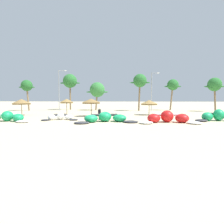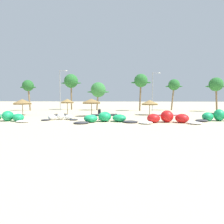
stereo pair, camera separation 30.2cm
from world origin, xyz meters
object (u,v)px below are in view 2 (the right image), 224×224
Objects in this scene: palm_right_of_gap at (216,85)px; palm_left_of_gap at (98,90)px; palm_left at (71,81)px; lamppost_west_center at (153,89)px; beach_umbrella_near_palms at (91,101)px; kite_right_of_center at (220,117)px; kite_left at (60,117)px; kite_far_left at (6,117)px; beach_umbrella_near_van at (22,102)px; person_near_kites at (99,114)px; beach_umbrella_middle at (67,101)px; palm_center_right at (174,85)px; kite_center at (168,118)px; kite_left_of_center at (105,118)px; palm_leftmost at (28,86)px; beach_umbrella_outermost at (150,102)px; lamppost_west at (61,88)px; palm_center_left at (141,81)px.

palm_left_of_gap is at bearing 174.39° from palm_right_of_gap.
lamppost_west_center is at bearing -11.03° from palm_left.
kite_right_of_center is at bearing -16.54° from beach_umbrella_near_palms.
kite_far_left is at bearing -159.81° from kite_left.
beach_umbrella_near_van is at bearing -161.40° from palm_right_of_gap.
kite_far_left is at bearing -168.71° from person_near_kites.
beach_umbrella_middle is 0.96× the size of beach_umbrella_near_palms.
palm_left_of_gap is (10.52, 14.65, 2.51)m from beach_umbrella_near_van.
beach_umbrella_middle reaches higher than kite_left.
palm_center_right is at bearing 30.91° from lamppost_west_center.
beach_umbrella_near_van is 15.12m from person_near_kites.
kite_center is at bearing -62.83° from palm_left_of_gap.
kite_left_of_center is 14.33m from kite_right_of_center.
palm_left_of_gap reaches higher than beach_umbrella_middle.
palm_leftmost is (-19.98, 19.93, 5.10)m from kite_left_of_center.
palm_left is 24.68m from palm_center_right.
kite_left is 0.68× the size of palm_right_of_gap.
beach_umbrella_near_van reaches higher than person_near_kites.
palm_center_right is at bearing -1.67° from palm_left.
palm_left is (-18.64, 24.42, 6.41)m from kite_center.
lamppost_west reaches higher than beach_umbrella_outermost.
palm_center_left is at bearing -161.88° from palm_center_right.
palm_left_of_gap is (-3.26, 20.70, 3.95)m from person_near_kites.
lamppost_west is 20.77m from lamppost_west_center.
kite_right_of_center is at bearing -87.90° from palm_center_right.
kite_center is 12.69m from beach_umbrella_near_palms.
beach_umbrella_outermost is at bearing 57.75° from kite_left_of_center.
kite_center is at bearing -36.22° from palm_leftmost.
person_near_kites reaches higher than kite_far_left.
palm_center_left is 1.13× the size of palm_center_right.
kite_right_of_center is 2.24× the size of beach_umbrella_near_van.
beach_umbrella_middle reaches higher than person_near_kites.
beach_umbrella_middle is at bearing -107.91° from palm_left_of_gap.
palm_center_left reaches higher than palm_center_right.
palm_center_left is at bearing 176.39° from palm_right_of_gap.
beach_umbrella_outermost is at bearing -117.55° from palm_center_right.
beach_umbrella_middle reaches higher than kite_far_left.
beach_umbrella_near_van is 1.82× the size of person_near_kites.
beach_umbrella_near_palms is 23.56m from palm_center_right.
beach_umbrella_near_palms is 19.74m from palm_left.
beach_umbrella_outermost is 15.57m from palm_center_right.
kite_center is 23.62m from beach_umbrella_near_van.
kite_center is 21.06m from lamppost_west_center.
beach_umbrella_outermost is at bearing -49.28° from palm_left_of_gap.
lamppost_west_center is (0.86, 20.62, 4.22)m from kite_center.
beach_umbrella_near_van is 18.21m from palm_left_of_gap.
kite_right_of_center is 28.00m from palm_left_of_gap.
lamppost_west is at bearing -164.88° from palm_left_of_gap.
kite_center is at bearing -34.43° from beach_umbrella_near_palms.
lamppost_west is at bearing -179.47° from lamppost_west_center.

